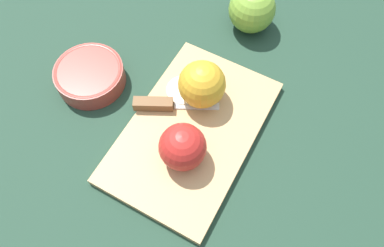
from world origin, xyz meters
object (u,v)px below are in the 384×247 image
object	(u,v)px
apple_half_left	(183,147)
apple_half_right	(202,84)
knife	(159,103)
apple_whole	(252,9)
bowl	(90,75)

from	to	relation	value
apple_half_left	apple_half_right	bearing A→B (deg)	28.82
knife	apple_half_right	bearing A→B (deg)	14.39
apple_whole	apple_half_right	bearing A→B (deg)	-175.63
apple_half_left	knife	size ratio (longest dim) A/B	0.56
apple_half_left	bowl	xyz separation A→B (m)	(0.04, 0.23, -0.03)
bowl	apple_half_left	bearing A→B (deg)	-99.45
apple_half_right	apple_whole	size ratio (longest dim) A/B	0.79
apple_half_right	bowl	size ratio (longest dim) A/B	0.65
bowl	knife	bearing A→B (deg)	-82.14
knife	bowl	xyz separation A→B (m)	(-0.02, 0.14, -0.00)
apple_half_right	knife	size ratio (longest dim) A/B	0.61
apple_half_right	apple_whole	bearing A→B (deg)	75.21
apple_whole	bowl	xyz separation A→B (m)	(-0.28, 0.18, -0.02)
apple_half_right	apple_whole	distance (m)	0.21
apple_whole	bowl	distance (m)	0.33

